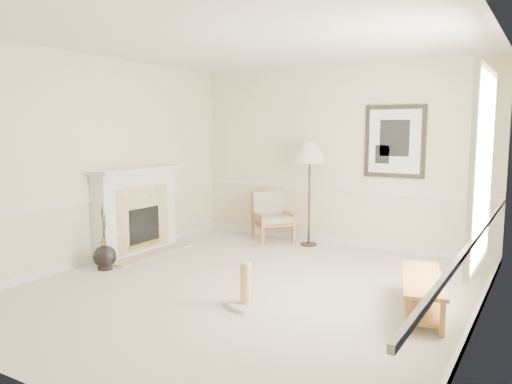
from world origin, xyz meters
TOP-DOWN VIEW (x-y plane):
  - ground at (0.00, 0.00)m, footprint 5.50×5.50m
  - room at (0.14, 0.08)m, footprint 5.04×5.54m
  - fireplace at (-2.34, 0.60)m, footprint 0.64×1.64m
  - floor_vase at (-2.07, -0.31)m, footprint 0.31×0.31m
  - armchair at (-1.05, 2.46)m, footprint 0.90×0.90m
  - floor_lamp at (-0.31, 2.40)m, footprint 0.66×0.66m
  - bench at (1.97, 0.27)m, footprint 0.73×1.38m
  - scratching_post at (0.32, -0.54)m, footprint 0.44×0.44m

SIDE VIEW (x-z plane):
  - ground at x=0.00m, z-range 0.00..0.00m
  - scratching_post at x=0.32m, z-range -0.09..0.41m
  - floor_vase at x=-2.07m, z-range -0.29..0.62m
  - bench at x=1.97m, z-range 0.06..0.44m
  - armchair at x=-1.05m, z-range 0.03..0.85m
  - fireplace at x=-2.34m, z-range -0.01..1.30m
  - floor_lamp at x=-0.31m, z-range 0.62..2.30m
  - room at x=0.14m, z-range 0.41..3.33m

